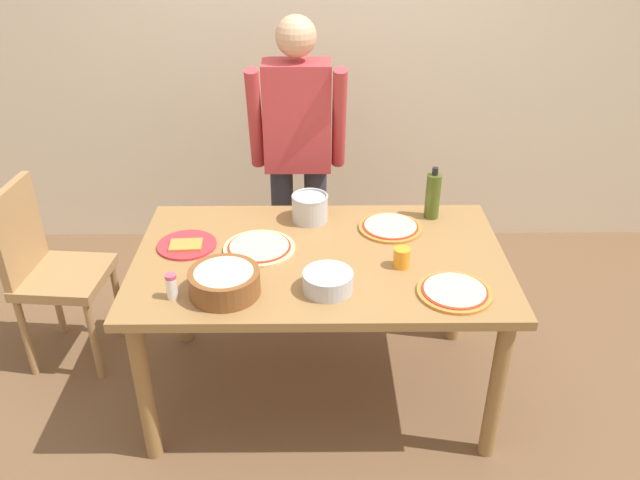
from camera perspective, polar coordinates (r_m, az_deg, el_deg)
ground at (r=3.25m, az=0.01°, el=-12.93°), size 8.00×8.00×0.00m
wall_back at (r=4.09m, az=-0.19°, el=17.03°), size 5.60×0.10×2.60m
dining_table at (r=2.84m, az=0.01°, el=-2.97°), size 1.60×0.96×0.76m
person_cook at (r=3.39m, az=-1.96°, el=7.86°), size 0.49×0.25×1.62m
chair_wooden_left at (r=3.41m, az=-22.87°, el=-2.04°), size 0.43×0.43×0.95m
pizza_raw_on_board at (r=2.84m, az=-5.37°, el=-0.67°), size 0.32×0.32×0.02m
pizza_cooked_on_tray at (r=2.60m, az=11.76°, el=-4.46°), size 0.30×0.30×0.02m
pizza_second_cooked at (r=3.01m, az=6.21°, el=1.15°), size 0.29×0.29×0.02m
plate_with_slice at (r=2.91m, az=-11.66°, el=-0.43°), size 0.26×0.26×0.02m
popcorn_bowl at (r=2.55m, az=-8.43°, el=-3.49°), size 0.28×0.28×0.11m
mixing_bowl_steel at (r=2.55m, az=0.70°, el=-3.67°), size 0.20×0.20×0.08m
olive_oil_bottle at (r=3.10m, az=9.91°, el=3.88°), size 0.07×0.07×0.26m
steel_pot at (r=3.05m, az=-0.90°, el=2.89°), size 0.17×0.17×0.13m
cup_orange at (r=2.72m, az=7.21°, el=-1.55°), size 0.07×0.07×0.08m
salt_shaker at (r=2.56m, az=-12.93°, el=-3.99°), size 0.04×0.04×0.11m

